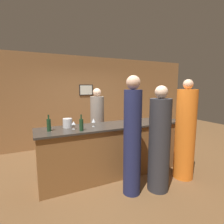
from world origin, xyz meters
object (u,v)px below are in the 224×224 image
object	(u,v)px
guest_2	(159,143)
wine_bottle_0	(81,125)
ice_bucket	(68,123)
bartender	(97,127)
guest_0	(185,133)
guest_1	(132,139)
wine_bottle_1	(49,125)

from	to	relation	value
guest_2	wine_bottle_0	world-z (taller)	guest_2
guest_2	ice_bucket	size ratio (longest dim) A/B	10.58
guest_2	ice_bucket	world-z (taller)	guest_2
bartender	ice_bucket	world-z (taller)	bartender
guest_0	wine_bottle_0	bearing A→B (deg)	164.76
bartender	guest_1	size ratio (longest dim) A/B	0.89
guest_2	bartender	bearing A→B (deg)	106.05
guest_2	guest_1	bearing A→B (deg)	167.43
bartender	guest_1	xyz separation A→B (m)	(0.01, -1.64, 0.13)
guest_0	guest_1	world-z (taller)	guest_1
guest_1	wine_bottle_1	bearing A→B (deg)	148.59
guest_1	wine_bottle_0	bearing A→B (deg)	142.74
guest_0	guest_1	xyz separation A→B (m)	(-1.25, -0.01, 0.05)
guest_0	guest_2	world-z (taller)	guest_0
guest_0	ice_bucket	distance (m)	2.33
ice_bucket	wine_bottle_1	bearing A→B (deg)	-157.52
wine_bottle_1	guest_0	bearing A→B (deg)	-16.71
guest_2	guest_0	bearing A→B (deg)	9.21
bartender	ice_bucket	distance (m)	1.19
guest_0	ice_bucket	world-z (taller)	guest_0
guest_1	bartender	bearing A→B (deg)	90.48
wine_bottle_0	ice_bucket	xyz separation A→B (m)	(-0.17, 0.36, -0.02)
guest_0	guest_1	distance (m)	1.25
ice_bucket	guest_2	bearing A→B (deg)	-36.26
bartender	wine_bottle_0	world-z (taller)	bartender
bartender	guest_2	xyz separation A→B (m)	(0.50, -1.75, 0.02)
guest_2	ice_bucket	bearing A→B (deg)	143.74
bartender	guest_1	bearing A→B (deg)	90.48
guest_2	wine_bottle_1	xyz separation A→B (m)	(-1.74, 0.87, 0.32)
wine_bottle_0	wine_bottle_1	bearing A→B (deg)	157.99
ice_bucket	bartender	bearing A→B (deg)	39.86
guest_0	wine_bottle_0	xyz separation A→B (m)	(-1.97, 0.54, 0.26)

